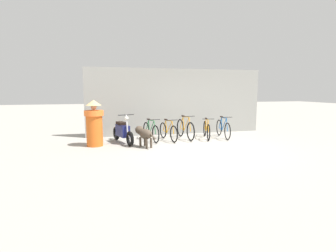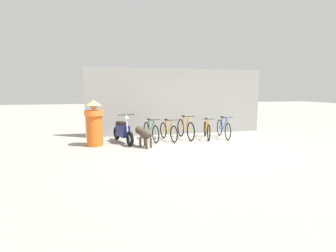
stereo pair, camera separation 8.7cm
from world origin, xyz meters
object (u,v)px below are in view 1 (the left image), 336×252
object	(u,v)px
bicycle_0	(151,131)
bicycle_4	(223,129)
bicycle_1	(168,131)
bicycle_3	(207,130)
motorcycle	(123,132)
bicycle_2	(185,129)
person_in_robes	(94,123)
stray_dog	(144,134)

from	to	relation	value
bicycle_0	bicycle_4	world-z (taller)	bicycle_4
bicycle_0	bicycle_1	xyz separation A→B (m)	(0.67, -0.06, -0.01)
bicycle_0	bicycle_3	distance (m)	2.25
bicycle_3	motorcycle	world-z (taller)	motorcycle
bicycle_0	bicycle_1	bearing A→B (deg)	74.48
bicycle_2	person_in_robes	world-z (taller)	person_in_robes
bicycle_0	bicycle_3	size ratio (longest dim) A/B	1.00
bicycle_0	person_in_robes	bearing A→B (deg)	-87.65
bicycle_3	bicycle_2	bearing A→B (deg)	-86.60
stray_dog	bicycle_2	bearing A→B (deg)	-83.14
motorcycle	bicycle_0	bearing A→B (deg)	83.58
person_in_robes	bicycle_3	bearing A→B (deg)	-166.48
bicycle_4	person_in_robes	xyz separation A→B (m)	(-5.01, -0.36, 0.43)
bicycle_3	motorcycle	xyz separation A→B (m)	(-3.32, -0.10, 0.07)
bicycle_0	bicycle_1	size ratio (longest dim) A/B	0.99
bicycle_0	bicycle_4	distance (m)	2.96
bicycle_0	motorcycle	bearing A→B (deg)	-91.02
bicycle_4	motorcycle	xyz separation A→B (m)	(-4.03, -0.08, 0.05)
bicycle_3	stray_dog	xyz separation A→B (m)	(-2.68, -0.98, 0.12)
bicycle_0	motorcycle	size ratio (longest dim) A/B	0.86
bicycle_1	bicycle_4	xyz separation A→B (m)	(2.29, -0.03, 0.03)
bicycle_4	motorcycle	world-z (taller)	motorcycle
bicycle_1	person_in_robes	bearing A→B (deg)	-91.00
bicycle_4	person_in_robes	world-z (taller)	person_in_robes
bicycle_3	motorcycle	distance (m)	3.32
bicycle_4	person_in_robes	size ratio (longest dim) A/B	1.09
motorcycle	bicycle_4	bearing A→B (deg)	75.46
bicycle_2	person_in_robes	bearing A→B (deg)	-85.04
bicycle_4	stray_dog	distance (m)	3.52
bicycle_2	bicycle_0	bearing A→B (deg)	-90.27
bicycle_2	bicycle_3	size ratio (longest dim) A/B	1.11
person_in_robes	bicycle_1	bearing A→B (deg)	-163.30
bicycle_0	motorcycle	world-z (taller)	motorcycle
stray_dog	person_in_robes	world-z (taller)	person_in_robes
bicycle_1	bicycle_0	bearing A→B (deg)	-104.55
bicycle_0	person_in_robes	world-z (taller)	person_in_robes
motorcycle	stray_dog	xyz separation A→B (m)	(0.64, -0.88, 0.05)
bicycle_0	person_in_robes	distance (m)	2.14
bicycle_2	bicycle_4	size ratio (longest dim) A/B	1.04
bicycle_0	bicycle_3	bearing A→B (deg)	77.87
bicycle_2	motorcycle	distance (m)	2.49
bicycle_1	bicycle_2	world-z (taller)	bicycle_2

